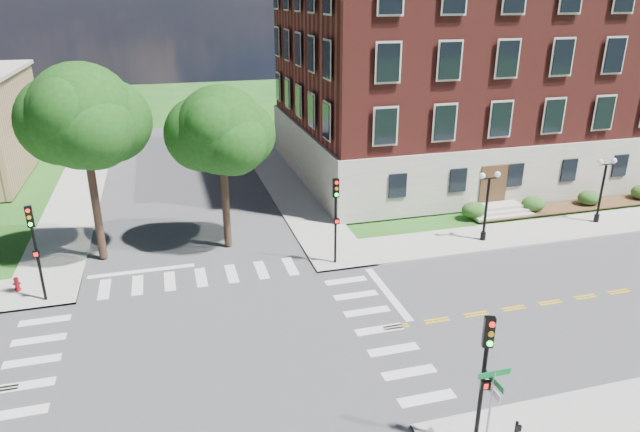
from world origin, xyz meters
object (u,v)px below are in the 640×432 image
object	(u,v)px
traffic_signal_nw	(34,242)
fire_hydrant	(17,284)
twin_lamp_west	(487,202)
street_sign_pole	(492,396)
traffic_signal_se	(485,367)
traffic_signal_ne	(336,210)
twin_lamp_east	(602,186)

from	to	relation	value
traffic_signal_nw	fire_hydrant	world-z (taller)	traffic_signal_nw
traffic_signal_nw	twin_lamp_west	size ratio (longest dim) A/B	1.13
fire_hydrant	street_sign_pole	bearing A→B (deg)	-43.41
traffic_signal_se	traffic_signal_ne	size ratio (longest dim) A/B	1.00
street_sign_pole	twin_lamp_east	bearing A→B (deg)	42.04
traffic_signal_nw	twin_lamp_west	bearing A→B (deg)	1.76
twin_lamp_east	traffic_signal_ne	bearing A→B (deg)	-176.23
traffic_signal_ne	twin_lamp_east	world-z (taller)	traffic_signal_ne
traffic_signal_ne	twin_lamp_east	size ratio (longest dim) A/B	1.13
twin_lamp_east	street_sign_pole	xyz separation A→B (m)	(-17.52, -15.80, -0.21)
twin_lamp_west	street_sign_pole	bearing A→B (deg)	-120.39
fire_hydrant	twin_lamp_east	bearing A→B (deg)	-0.00
traffic_signal_se	traffic_signal_ne	xyz separation A→B (m)	(-0.39, 14.28, 0.00)
traffic_signal_nw	street_sign_pole	xyz separation A→B (m)	(15.22, -14.43, -0.88)
traffic_signal_se	traffic_signal_nw	bearing A→B (deg)	136.86
twin_lamp_east	street_sign_pole	bearing A→B (deg)	-137.96
twin_lamp_west	street_sign_pole	distance (m)	17.59
street_sign_pole	fire_hydrant	size ratio (longest dim) A/B	4.13
fire_hydrant	traffic_signal_nw	bearing A→B (deg)	-42.73
traffic_signal_se	street_sign_pole	xyz separation A→B (m)	(0.16, -0.32, -0.88)
traffic_signal_se	fire_hydrant	bearing A→B (deg)	136.90
twin_lamp_west	twin_lamp_east	distance (m)	8.64
twin_lamp_east	fire_hydrant	world-z (taller)	twin_lamp_east
twin_lamp_west	fire_hydrant	bearing A→B (deg)	178.61
traffic_signal_nw	fire_hydrant	bearing A→B (deg)	137.27
traffic_signal_se	twin_lamp_east	world-z (taller)	traffic_signal_se
traffic_signal_se	twin_lamp_west	distance (m)	17.41
traffic_signal_nw	twin_lamp_east	size ratio (longest dim) A/B	1.13
traffic_signal_se	traffic_signal_ne	distance (m)	14.29
street_sign_pole	traffic_signal_ne	bearing A→B (deg)	92.16
street_sign_pole	fire_hydrant	world-z (taller)	street_sign_pole
fire_hydrant	traffic_signal_ne	bearing A→B (deg)	-4.23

